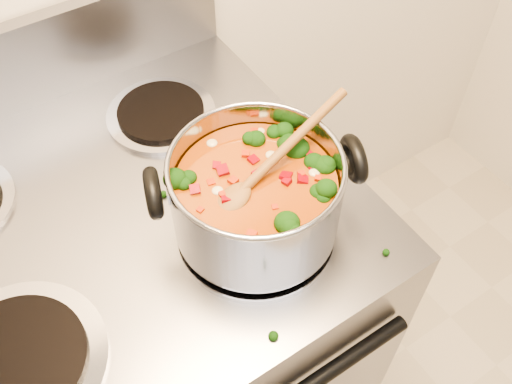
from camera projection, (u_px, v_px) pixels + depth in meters
electric_range at (145, 342)px, 1.23m from camera, size 0.78×0.70×1.08m
stockpot at (256, 196)px, 0.80m from camera, size 0.31×0.24×0.15m
wooden_spoon at (262, 171)px, 0.77m from camera, size 0.25×0.07×0.08m
cooktop_crumbs at (253, 208)px, 0.89m from camera, size 0.38×0.12×0.01m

